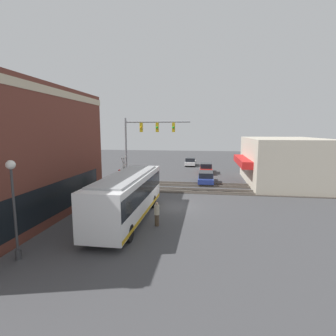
{
  "coord_description": "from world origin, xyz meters",
  "views": [
    {
      "loc": [
        -20.93,
        -2.62,
        6.32
      ],
      "look_at": [
        4.7,
        1.17,
        2.57
      ],
      "focal_mm": 28.0,
      "sensor_mm": 36.0,
      "label": 1
    }
  ],
  "objects_px": {
    "streetlamp": "(14,201)",
    "pedestrian_near_bus": "(157,214)",
    "crossing_signal": "(124,171)",
    "city_bus": "(128,195)",
    "parked_car_red": "(206,168)",
    "parked_car_white": "(190,162)",
    "parked_car_blue": "(206,178)",
    "pedestrian_at_crossing": "(131,184)"
  },
  "relations": [
    {
      "from": "parked_car_blue",
      "to": "parked_car_red",
      "type": "relative_size",
      "value": 1.0
    },
    {
      "from": "parked_car_blue",
      "to": "city_bus",
      "type": "bearing_deg",
      "value": 159.0
    },
    {
      "from": "pedestrian_at_crossing",
      "to": "streetlamp",
      "type": "bearing_deg",
      "value": 173.98
    },
    {
      "from": "streetlamp",
      "to": "crossing_signal",
      "type": "bearing_deg",
      "value": -4.09
    },
    {
      "from": "parked_car_blue",
      "to": "parked_car_white",
      "type": "bearing_deg",
      "value": 10.41
    },
    {
      "from": "city_bus",
      "to": "crossing_signal",
      "type": "bearing_deg",
      "value": 19.76
    },
    {
      "from": "parked_car_red",
      "to": "parked_car_white",
      "type": "xyz_separation_m",
      "value": [
        7.8,
        2.8,
        -0.03
      ]
    },
    {
      "from": "crossing_signal",
      "to": "pedestrian_at_crossing",
      "type": "relative_size",
      "value": 2.24
    },
    {
      "from": "parked_car_white",
      "to": "streetlamp",
      "type": "bearing_deg",
      "value": 170.05
    },
    {
      "from": "pedestrian_near_bus",
      "to": "crossing_signal",
      "type": "bearing_deg",
      "value": 30.5
    },
    {
      "from": "parked_car_blue",
      "to": "parked_car_red",
      "type": "height_order",
      "value": "parked_car_red"
    },
    {
      "from": "parked_car_red",
      "to": "pedestrian_at_crossing",
      "type": "bearing_deg",
      "value": 150.8
    },
    {
      "from": "parked_car_red",
      "to": "pedestrian_near_bus",
      "type": "height_order",
      "value": "pedestrian_near_bus"
    },
    {
      "from": "pedestrian_at_crossing",
      "to": "pedestrian_near_bus",
      "type": "height_order",
      "value": "pedestrian_at_crossing"
    },
    {
      "from": "streetlamp",
      "to": "parked_car_white",
      "type": "xyz_separation_m",
      "value": [
        35.71,
        -6.26,
        -2.27
      ]
    },
    {
      "from": "crossing_signal",
      "to": "streetlamp",
      "type": "relative_size",
      "value": 0.77
    },
    {
      "from": "city_bus",
      "to": "pedestrian_at_crossing",
      "type": "bearing_deg",
      "value": 14.96
    },
    {
      "from": "parked_car_white",
      "to": "pedestrian_at_crossing",
      "type": "xyz_separation_m",
      "value": [
        -21.3,
        4.74,
        0.19
      ]
    },
    {
      "from": "crossing_signal",
      "to": "pedestrian_at_crossing",
      "type": "height_order",
      "value": "crossing_signal"
    },
    {
      "from": "parked_car_blue",
      "to": "pedestrian_near_bus",
      "type": "relative_size",
      "value": 2.99
    },
    {
      "from": "city_bus",
      "to": "parked_car_red",
      "type": "xyz_separation_m",
      "value": [
        21.51,
        -5.4,
        -1.11
      ]
    },
    {
      "from": "parked_car_blue",
      "to": "pedestrian_near_bus",
      "type": "height_order",
      "value": "pedestrian_near_bus"
    },
    {
      "from": "streetlamp",
      "to": "parked_car_blue",
      "type": "xyz_separation_m",
      "value": [
        20.46,
        -9.06,
        -2.29
      ]
    },
    {
      "from": "pedestrian_at_crossing",
      "to": "crossing_signal",
      "type": "bearing_deg",
      "value": 137.47
    },
    {
      "from": "pedestrian_near_bus",
      "to": "parked_car_white",
      "type": "bearing_deg",
      "value": -0.68
    },
    {
      "from": "parked_car_red",
      "to": "pedestrian_at_crossing",
      "type": "distance_m",
      "value": 15.46
    },
    {
      "from": "streetlamp",
      "to": "city_bus",
      "type": "bearing_deg",
      "value": -29.79
    },
    {
      "from": "crossing_signal",
      "to": "parked_car_white",
      "type": "relative_size",
      "value": 0.85
    },
    {
      "from": "crossing_signal",
      "to": "parked_car_white",
      "type": "distance_m",
      "value": 22.56
    },
    {
      "from": "city_bus",
      "to": "pedestrian_near_bus",
      "type": "height_order",
      "value": "city_bus"
    },
    {
      "from": "parked_car_blue",
      "to": "parked_car_white",
      "type": "distance_m",
      "value": 15.5
    },
    {
      "from": "parked_car_white",
      "to": "pedestrian_at_crossing",
      "type": "relative_size",
      "value": 2.64
    },
    {
      "from": "streetlamp",
      "to": "pedestrian_near_bus",
      "type": "distance_m",
      "value": 8.34
    },
    {
      "from": "crossing_signal",
      "to": "pedestrian_near_bus",
      "type": "xyz_separation_m",
      "value": [
        -8.34,
        -4.91,
        -1.47
      ]
    },
    {
      "from": "city_bus",
      "to": "pedestrian_at_crossing",
      "type": "xyz_separation_m",
      "value": [
        8.02,
        2.14,
        -0.95
      ]
    },
    {
      "from": "crossing_signal",
      "to": "pedestrian_near_bus",
      "type": "height_order",
      "value": "crossing_signal"
    },
    {
      "from": "parked_car_red",
      "to": "parked_car_blue",
      "type": "bearing_deg",
      "value": 180.0
    },
    {
      "from": "crossing_signal",
      "to": "city_bus",
      "type": "bearing_deg",
      "value": -160.24
    },
    {
      "from": "city_bus",
      "to": "pedestrian_at_crossing",
      "type": "relative_size",
      "value": 6.33
    },
    {
      "from": "city_bus",
      "to": "parked_car_white",
      "type": "distance_m",
      "value": 29.45
    },
    {
      "from": "streetlamp",
      "to": "pedestrian_at_crossing",
      "type": "distance_m",
      "value": 14.64
    },
    {
      "from": "streetlamp",
      "to": "pedestrian_at_crossing",
      "type": "xyz_separation_m",
      "value": [
        14.41,
        -1.52,
        -2.08
      ]
    }
  ]
}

